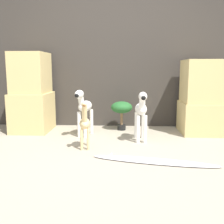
{
  "coord_description": "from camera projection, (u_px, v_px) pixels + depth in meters",
  "views": [
    {
      "loc": [
        0.17,
        -2.77,
        0.98
      ],
      "look_at": [
        -0.02,
        0.9,
        0.37
      ],
      "focal_mm": 42.0,
      "sensor_mm": 36.0,
      "label": 1
    }
  ],
  "objects": [
    {
      "name": "ground_plane",
      "position": [
        110.0,
        158.0,
        2.89
      ],
      "size": [
        14.0,
        14.0,
        0.0
      ],
      "primitive_type": "plane",
      "color": "#9E937F"
    },
    {
      "name": "wall_back",
      "position": [
        116.0,
        62.0,
        4.43
      ],
      "size": [
        6.4,
        0.08,
        2.2
      ],
      "color": "#38332D",
      "rests_on": "ground_plane"
    },
    {
      "name": "rock_pillar_left",
      "position": [
        32.0,
        95.0,
        4.12
      ],
      "size": [
        0.57,
        0.66,
        1.23
      ],
      "color": "#D1B775",
      "rests_on": "ground_plane"
    },
    {
      "name": "rock_pillar_right",
      "position": [
        200.0,
        98.0,
        3.99
      ],
      "size": [
        0.57,
        0.66,
        1.12
      ],
      "color": "#D1B775",
      "rests_on": "ground_plane"
    },
    {
      "name": "zebra_right",
      "position": [
        141.0,
        111.0,
        3.53
      ],
      "size": [
        0.17,
        0.5,
        0.69
      ],
      "color": "white",
      "rests_on": "ground_plane"
    },
    {
      "name": "zebra_left",
      "position": [
        84.0,
        108.0,
        3.81
      ],
      "size": [
        0.24,
        0.5,
        0.69
      ],
      "color": "white",
      "rests_on": "ground_plane"
    },
    {
      "name": "giraffe_figurine",
      "position": [
        85.0,
        123.0,
        3.22
      ],
      "size": [
        0.17,
        0.39,
        0.61
      ],
      "color": "#E0C184",
      "rests_on": "ground_plane"
    },
    {
      "name": "potted_palm_front",
      "position": [
        122.0,
        109.0,
        4.2
      ],
      "size": [
        0.34,
        0.34,
        0.47
      ],
      "color": "black",
      "rests_on": "ground_plane"
    },
    {
      "name": "surfboard",
      "position": [
        153.0,
        161.0,
        2.78
      ],
      "size": [
        1.36,
        0.46,
        0.07
      ],
      "color": "silver",
      "rests_on": "ground_plane"
    }
  ]
}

